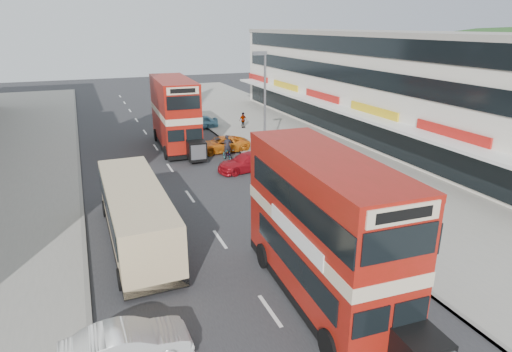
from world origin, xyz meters
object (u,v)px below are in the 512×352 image
bus_second (175,113)px  cyclist (228,152)px  car_right_b (222,144)px  bus_main (324,229)px  coach (136,213)px  pedestrian_far (243,120)px  street_lamp (264,101)px  car_right_a (248,162)px  car_right_c (198,122)px  car_left_front (127,346)px  pedestrian_near (299,167)px

bus_second → cyclist: size_ratio=5.01×
bus_second → car_right_b: size_ratio=2.27×
bus_main → bus_second: size_ratio=0.97×
coach → pedestrian_far: (12.92, 20.42, -0.62)m
bus_second → cyclist: 6.35m
street_lamp → car_right_a: (-1.49, -0.66, -4.14)m
car_right_c → cyclist: size_ratio=1.93×
bus_second → street_lamp: bearing=126.1°
car_right_b → car_left_front: bearing=-25.6°
coach → pedestrian_near: coach is taller
pedestrian_far → car_right_c: bearing=136.0°
bus_main → cyclist: bearing=-94.5°
coach → cyclist: size_ratio=4.87×
coach → pedestrian_far: size_ratio=6.41×
street_lamp → car_left_front: (-11.59, -16.71, -4.15)m
cyclist → bus_main: bearing=-99.5°
bus_main → pedestrian_far: (7.08, 27.49, -1.91)m
bus_main → pedestrian_far: size_ratio=6.42×
bus_second → coach: bus_second is taller
car_right_a → car_right_b: size_ratio=0.99×
pedestrian_near → cyclist: 6.73m
bus_main → car_right_b: size_ratio=2.21×
car_left_front → cyclist: (9.50, 18.76, 0.03)m
car_right_a → pedestrian_far: 12.98m
pedestrian_far → street_lamp: bearing=-122.9°
car_left_front → pedestrian_far: bearing=-28.5°
car_right_a → car_right_b: bearing=175.6°
car_left_front → pedestrian_far: (14.30, 28.33, 0.28)m
car_right_a → pedestrian_far: size_ratio=2.87×
cyclist → pedestrian_near: bearing=-66.6°
bus_main → bus_second: (-0.48, 23.19, 0.08)m
car_left_front → car_right_c: car_right_c is taller
car_right_b → pedestrian_far: pedestrian_far is taller
cyclist → car_right_b: bearing=79.9°
bus_main → car_right_c: bus_main is taller
car_right_a → pedestrian_near: pedestrian_near is taller
car_right_c → car_right_a: bearing=3.4°
street_lamp → pedestrian_near: street_lamp is taller
car_left_front → car_right_b: bearing=-26.6°
bus_second → car_right_c: size_ratio=2.59×
pedestrian_far → car_left_front: bearing=-136.5°
street_lamp → car_right_c: bearing=95.8°
bus_main → coach: 9.26m
street_lamp → bus_second: 8.97m
street_lamp → pedestrian_far: street_lamp is taller
pedestrian_near → coach: bearing=5.7°
car_left_front → pedestrian_near: bearing=-46.1°
bus_second → car_right_b: (3.12, -2.69, -2.29)m
car_right_c → car_right_b: bearing=1.6°
coach → car_left_front: 8.08m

